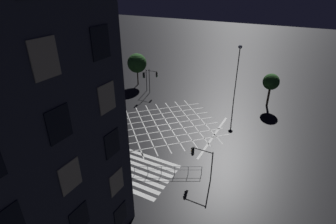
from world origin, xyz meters
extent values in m
plane|color=black|center=(0.00, 0.00, 0.00)|extent=(200.00, 200.00, 0.00)
cube|color=silver|center=(0.00, -7.80, 0.00)|extent=(11.25, 0.50, 0.01)
cube|color=silver|center=(0.00, -8.70, 0.00)|extent=(11.25, 0.50, 0.01)
cube|color=silver|center=(0.00, -9.60, 0.00)|extent=(11.25, 0.50, 0.01)
cube|color=silver|center=(0.00, -10.50, 0.00)|extent=(11.25, 0.50, 0.01)
cube|color=silver|center=(0.00, -11.40, 0.00)|extent=(11.25, 0.50, 0.01)
cube|color=silver|center=(0.00, -12.30, 0.00)|extent=(11.25, 0.50, 0.01)
cube|color=silver|center=(0.00, -13.20, 0.00)|extent=(11.25, 0.50, 0.01)
cube|color=silver|center=(3.54, -3.54, 0.00)|extent=(9.82, 9.82, 0.01)
cube|color=silver|center=(-3.54, -3.54, 0.00)|extent=(9.82, 9.82, 0.01)
cube|color=silver|center=(2.36, -2.36, 0.00)|extent=(9.82, 9.82, 0.01)
cube|color=silver|center=(-2.36, -2.36, 0.00)|extent=(9.82, 9.82, 0.01)
cube|color=silver|center=(1.18, -1.18, 0.00)|extent=(9.82, 9.82, 0.01)
cube|color=silver|center=(-1.18, -1.18, 0.00)|extent=(9.82, 9.82, 0.01)
cube|color=silver|center=(0.00, 0.00, 0.00)|extent=(9.82, 9.82, 0.01)
cube|color=silver|center=(0.00, 0.00, 0.00)|extent=(9.82, 9.82, 0.01)
cube|color=silver|center=(-1.18, 1.18, 0.00)|extent=(9.82, 9.82, 0.01)
cube|color=silver|center=(1.18, 1.18, 0.00)|extent=(9.82, 9.82, 0.01)
cube|color=silver|center=(-2.36, 2.36, 0.00)|extent=(9.82, 9.82, 0.01)
cube|color=silver|center=(2.36, 2.36, 0.00)|extent=(9.82, 9.82, 0.01)
cube|color=silver|center=(-3.54, 3.54, 0.00)|extent=(9.82, 9.82, 0.01)
cube|color=silver|center=(3.54, 3.54, 0.00)|extent=(9.82, 9.82, 0.01)
cube|color=silver|center=(6.75, 0.00, 0.00)|extent=(0.30, 11.25, 0.01)
cube|color=black|center=(5.03, -17.42, 2.00)|extent=(0.06, 1.40, 1.80)
cube|color=black|center=(5.03, -21.05, 5.29)|extent=(0.06, 1.40, 1.80)
cube|color=beige|center=(5.03, -17.42, 5.29)|extent=(0.06, 1.40, 1.80)
cube|color=beige|center=(5.03, -21.05, 8.58)|extent=(0.06, 1.40, 1.80)
cube|color=black|center=(5.03, -17.42, 8.58)|extent=(0.06, 1.40, 1.80)
cube|color=black|center=(5.03, -21.05, 11.87)|extent=(0.06, 1.40, 1.80)
cube|color=beige|center=(5.03, -17.42, 11.87)|extent=(0.06, 1.40, 1.80)
cube|color=beige|center=(5.03, -21.05, 15.16)|extent=(0.06, 1.40, 1.80)
cube|color=black|center=(5.03, -17.42, 15.16)|extent=(0.06, 1.40, 1.80)
cylinder|color=black|center=(-8.92, -8.70, 1.99)|extent=(0.11, 0.11, 3.99)
cube|color=black|center=(-8.92, -8.57, 3.49)|extent=(0.28, 0.16, 0.90)
sphere|color=red|center=(-8.92, -8.46, 3.79)|extent=(0.18, 0.18, 0.18)
sphere|color=black|center=(-8.92, -8.46, 3.49)|extent=(0.18, 0.18, 0.18)
sphere|color=black|center=(-8.92, -8.46, 3.19)|extent=(0.18, 0.18, 0.18)
cube|color=black|center=(-8.92, -8.66, 3.49)|extent=(0.36, 0.02, 0.98)
cylinder|color=black|center=(9.21, -8.19, 1.72)|extent=(0.11, 0.11, 3.44)
cylinder|color=black|center=(8.16, -8.19, 3.29)|extent=(2.09, 0.09, 0.09)
cube|color=black|center=(7.12, -8.19, 2.84)|extent=(0.16, 0.28, 0.90)
sphere|color=black|center=(7.01, -8.19, 3.14)|extent=(0.18, 0.18, 0.18)
sphere|color=orange|center=(7.01, -8.19, 2.84)|extent=(0.18, 0.18, 0.18)
sphere|color=black|center=(7.01, -8.19, 2.54)|extent=(0.18, 0.18, 0.18)
cube|color=black|center=(7.21, -8.19, 2.84)|extent=(0.02, 0.36, 0.98)
cylinder|color=black|center=(-8.22, 8.55, 2.22)|extent=(0.11, 0.11, 4.44)
cylinder|color=black|center=(-8.22, 7.67, 4.29)|extent=(0.09, 1.76, 0.09)
cube|color=black|center=(-8.22, 6.79, 3.84)|extent=(0.28, 0.16, 0.90)
sphere|color=black|center=(-8.22, 6.68, 4.14)|extent=(0.18, 0.18, 0.18)
sphere|color=black|center=(-8.22, 6.68, 3.84)|extent=(0.18, 0.18, 0.18)
sphere|color=green|center=(-8.22, 6.68, 3.54)|extent=(0.18, 0.18, 0.18)
cube|color=black|center=(-8.22, 6.88, 3.84)|extent=(0.36, 0.02, 0.98)
cylinder|color=black|center=(-8.89, -8.72, 2.14)|extent=(0.11, 0.11, 4.28)
cube|color=black|center=(-8.76, -8.72, 3.78)|extent=(0.16, 0.28, 0.90)
sphere|color=red|center=(-8.65, -8.72, 4.08)|extent=(0.18, 0.18, 0.18)
sphere|color=black|center=(-8.65, -8.72, 3.78)|extent=(0.18, 0.18, 0.18)
sphere|color=black|center=(-8.65, -8.72, 3.48)|extent=(0.18, 0.18, 0.18)
cube|color=black|center=(-8.85, -8.72, 3.78)|extent=(0.02, 0.36, 0.98)
cylinder|color=black|center=(-9.22, 9.15, 2.03)|extent=(0.11, 0.11, 4.05)
cylinder|color=black|center=(-8.13, 9.15, 3.90)|extent=(2.18, 0.09, 0.09)
cube|color=black|center=(-7.04, 9.15, 3.45)|extent=(0.16, 0.28, 0.90)
sphere|color=black|center=(-6.93, 9.15, 3.75)|extent=(0.18, 0.18, 0.18)
sphere|color=black|center=(-6.93, 9.15, 3.45)|extent=(0.18, 0.18, 0.18)
sphere|color=green|center=(-6.93, 9.15, 3.15)|extent=(0.18, 0.18, 0.18)
cube|color=black|center=(-7.13, 9.15, 3.45)|extent=(0.02, 0.36, 0.98)
cylinder|color=black|center=(-9.19, -5.25, 3.87)|extent=(0.14, 0.14, 7.73)
sphere|color=white|center=(-9.19, -5.25, 7.90)|extent=(0.55, 0.55, 0.55)
cylinder|color=black|center=(6.10, 11.98, 4.44)|extent=(0.14, 0.14, 8.89)
sphere|color=white|center=(6.10, 11.98, 9.07)|extent=(0.61, 0.61, 0.61)
cylinder|color=#38281C|center=(-12.38, 11.03, 1.45)|extent=(0.24, 0.24, 2.89)
sphere|color=#285B23|center=(-12.38, 11.03, 4.24)|extent=(3.59, 3.59, 3.59)
cylinder|color=#38281C|center=(11.32, 12.72, 1.58)|extent=(0.33, 0.33, 3.16)
sphere|color=#285B23|center=(11.32, 12.72, 4.10)|extent=(2.52, 2.52, 2.52)
cylinder|color=gray|center=(1.89, -11.09, 0.53)|extent=(0.05, 0.05, 1.05)
cylinder|color=gray|center=(3.13, -10.44, 0.53)|extent=(0.05, 0.05, 1.05)
cylinder|color=gray|center=(4.37, -9.79, 0.53)|extent=(0.05, 0.05, 1.05)
cylinder|color=gray|center=(5.61, -9.13, 0.53)|extent=(0.05, 0.05, 1.05)
cylinder|color=gray|center=(6.84, -8.48, 0.53)|extent=(0.05, 0.05, 1.05)
cylinder|color=gray|center=(8.08, -7.83, 0.53)|extent=(0.05, 0.05, 1.05)
cylinder|color=gray|center=(4.99, -9.46, 1.01)|extent=(6.21, 3.30, 0.04)
cylinder|color=gray|center=(4.99, -9.46, 0.58)|extent=(6.21, 3.30, 0.04)
camera|label=1|loc=(15.00, -28.46, 18.25)|focal=28.00mm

